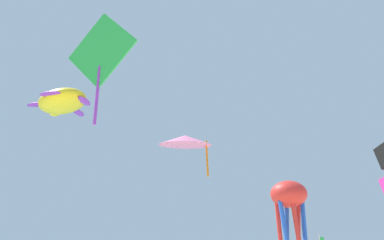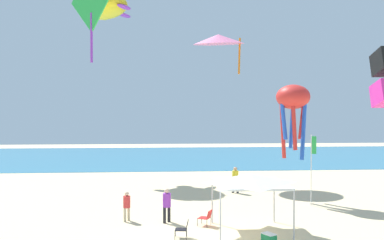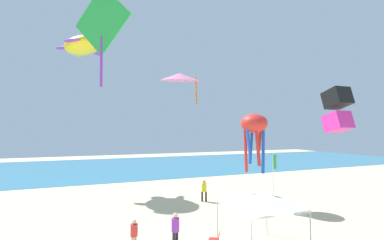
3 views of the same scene
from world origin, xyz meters
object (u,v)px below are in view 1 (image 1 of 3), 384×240
at_px(kite_turtle_yellow, 62,102).
at_px(kite_diamond_green, 101,54).
at_px(kite_octopus_red, 289,199).
at_px(kite_delta_pink, 185,140).

relative_size(kite_turtle_yellow, kite_diamond_green, 1.19).
relative_size(kite_octopus_red, kite_diamond_green, 0.95).
bearing_deg(kite_delta_pink, kite_diamond_green, 72.96).
height_order(kite_delta_pink, kite_diamond_green, kite_diamond_green).
bearing_deg(kite_turtle_yellow, kite_diamond_green, 172.45).
bearing_deg(kite_octopus_red, kite_delta_pink, 96.86).
distance_m(kite_octopus_red, kite_diamond_green, 14.03).
height_order(kite_turtle_yellow, kite_octopus_red, kite_turtle_yellow).
relative_size(kite_turtle_yellow, kite_delta_pink, 1.12).
bearing_deg(kite_octopus_red, kite_diamond_green, -176.55).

